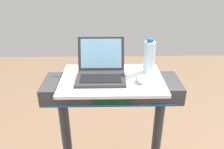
# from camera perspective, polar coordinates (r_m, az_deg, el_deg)

# --- Properties ---
(desk_board) EXTENTS (0.66, 0.45, 0.02)m
(desk_board) POSITION_cam_1_polar(r_m,az_deg,el_deg) (1.44, -0.04, -1.28)
(desk_board) COLOR white
(desk_board) RESTS_ON treadmill_base
(laptop) EXTENTS (0.31, 0.31, 0.23)m
(laptop) POSITION_cam_1_polar(r_m,az_deg,el_deg) (1.44, -2.86, 1.20)
(laptop) COLOR #2D2D30
(laptop) RESTS_ON desk_board
(computer_mouse) EXTENTS (0.07, 0.11, 0.03)m
(computer_mouse) POSITION_cam_1_polar(r_m,az_deg,el_deg) (1.39, 7.32, -1.28)
(computer_mouse) COLOR #B2B2B7
(computer_mouse) RESTS_ON desk_board
(water_bottle) EXTENTS (0.08, 0.08, 0.24)m
(water_bottle) POSITION_cam_1_polar(r_m,az_deg,el_deg) (1.50, 9.53, 4.49)
(water_bottle) COLOR silver
(water_bottle) RESTS_ON desk_board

